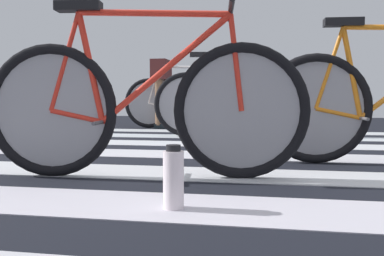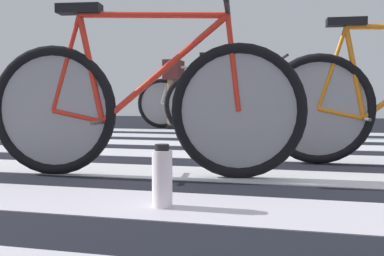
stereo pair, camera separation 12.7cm
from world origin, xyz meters
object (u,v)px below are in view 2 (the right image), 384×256
Objects in this scene: bicycle_1_of_4 at (143,106)px; water_bottle at (162,178)px; cyclist_4_of_4 at (174,84)px; bicycle_3_of_4 at (241,102)px; bicycle_4_of_4 at (195,102)px.

water_bottle is at bearing -70.98° from bicycle_1_of_4.
bicycle_1_of_4 is 3.84m from cyclist_4_of_4.
cyclist_4_of_4 is at bearing 104.93° from water_bottle.
bicycle_3_of_4 is at bearing -47.25° from cyclist_4_of_4.
water_bottle is (0.85, -4.35, -0.27)m from bicycle_4_of_4.
bicycle_3_of_4 is at bearing 90.96° from water_bottle.
water_bottle is at bearing -75.25° from cyclist_4_of_4.
bicycle_3_of_4 is 3.17m from water_bottle.
bicycle_4_of_4 reaches higher than water_bottle.
cyclist_4_of_4 reaches higher than water_bottle.
bicycle_4_of_4 is 0.40m from cyclist_4_of_4.
bicycle_1_of_4 is 1.01× the size of bicycle_3_of_4.
bicycle_3_of_4 is 6.92× the size of water_bottle.
water_bottle is (0.30, -0.62, -0.27)m from bicycle_1_of_4.
bicycle_1_of_4 and bicycle_4_of_4 have the same top height.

